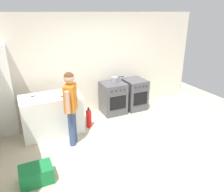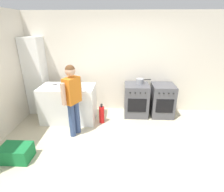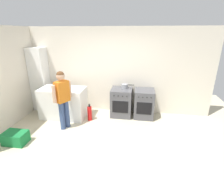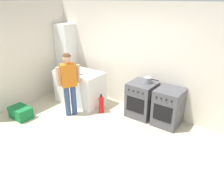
% 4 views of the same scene
% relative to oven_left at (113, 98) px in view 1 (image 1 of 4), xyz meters
% --- Properties ---
extents(ground_plane, '(8.00, 8.00, 0.00)m').
position_rel_oven_left_xyz_m(ground_plane, '(-0.35, -1.58, -0.43)').
color(ground_plane, beige).
extents(back_wall, '(6.00, 0.10, 2.60)m').
position_rel_oven_left_xyz_m(back_wall, '(-0.35, 0.37, 0.87)').
color(back_wall, silver).
rests_on(back_wall, ground).
extents(counter_unit, '(1.30, 0.70, 0.90)m').
position_rel_oven_left_xyz_m(counter_unit, '(-1.70, -0.38, 0.02)').
color(counter_unit, white).
rests_on(counter_unit, ground).
extents(oven_left, '(0.61, 0.62, 0.85)m').
position_rel_oven_left_xyz_m(oven_left, '(0.00, 0.00, 0.00)').
color(oven_left, '#4C4C51').
rests_on(oven_left, ground).
extents(oven_right, '(0.57, 0.62, 0.85)m').
position_rel_oven_left_xyz_m(oven_right, '(0.68, -0.00, -0.00)').
color(oven_right, '#4C4C51').
rests_on(oven_right, ground).
extents(pot, '(0.37, 0.19, 0.13)m').
position_rel_oven_left_xyz_m(pot, '(0.08, 0.08, 0.49)').
color(pot, gray).
rests_on(pot, oven_left).
extents(knife_bread, '(0.34, 0.14, 0.01)m').
position_rel_oven_left_xyz_m(knife_bread, '(-2.14, -0.29, 0.48)').
color(knife_bread, silver).
rests_on(knife_bread, counter_unit).
extents(knife_chef, '(0.31, 0.07, 0.01)m').
position_rel_oven_left_xyz_m(knife_chef, '(-1.36, -0.52, 0.48)').
color(knife_chef, silver).
rests_on(knife_chef, counter_unit).
extents(person, '(0.33, 0.52, 1.55)m').
position_rel_oven_left_xyz_m(person, '(-1.41, -1.00, 0.49)').
color(person, '#384C7A').
rests_on(person, ground).
extents(fire_extinguisher, '(0.13, 0.13, 0.50)m').
position_rel_oven_left_xyz_m(fire_extinguisher, '(-0.87, -0.48, -0.21)').
color(fire_extinguisher, red).
rests_on(fire_extinguisher, ground).
extents(recycling_crate_lower, '(0.52, 0.36, 0.28)m').
position_rel_oven_left_xyz_m(recycling_crate_lower, '(-2.26, -1.85, -0.29)').
color(recycling_crate_lower, '#197238').
rests_on(recycling_crate_lower, ground).
extents(larder_cabinet, '(0.48, 0.44, 2.00)m').
position_rel_oven_left_xyz_m(larder_cabinet, '(-2.65, 0.10, 0.57)').
color(larder_cabinet, white).
rests_on(larder_cabinet, ground).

